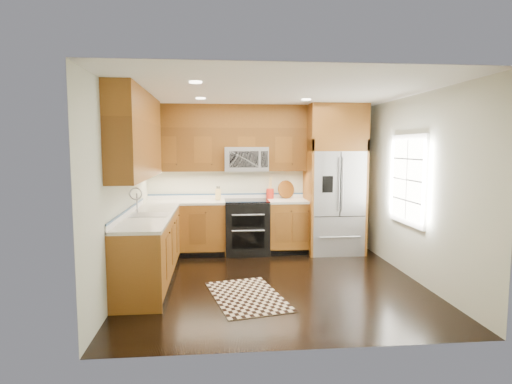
{
  "coord_description": "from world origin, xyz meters",
  "views": [
    {
      "loc": [
        -0.79,
        -5.72,
        1.87
      ],
      "look_at": [
        -0.19,
        0.6,
        1.2
      ],
      "focal_mm": 30.0,
      "sensor_mm": 36.0,
      "label": 1
    }
  ],
  "objects": [
    {
      "name": "cutting_board",
      "position": [
        0.49,
        1.94,
        0.95
      ],
      "size": [
        0.43,
        0.43,
        0.02
      ],
      "primitive_type": "cylinder",
      "rotation": [
        0.0,
        0.0,
        0.37
      ],
      "color": "brown",
      "rests_on": "countertop"
    },
    {
      "name": "refrigerator",
      "position": [
        1.3,
        1.63,
        1.3
      ],
      "size": [
        0.98,
        0.75,
        2.6
      ],
      "color": "#B2B2B7",
      "rests_on": "ground"
    },
    {
      "name": "sink_faucet",
      "position": [
        -1.73,
        0.23,
        0.99
      ],
      "size": [
        0.54,
        0.44,
        0.37
      ],
      "color": "#B2B2B7",
      "rests_on": "countertop"
    },
    {
      "name": "countertop",
      "position": [
        -1.09,
        1.01,
        0.92
      ],
      "size": [
        2.86,
        3.01,
        0.04
      ],
      "color": "silver",
      "rests_on": "base_cabinets"
    },
    {
      "name": "wall_back",
      "position": [
        0.0,
        2.0,
        1.3
      ],
      "size": [
        4.0,
        0.02,
        2.6
      ],
      "primitive_type": "cube",
      "color": "beige",
      "rests_on": "ground"
    },
    {
      "name": "upper_cabinets",
      "position": [
        -1.15,
        1.09,
        2.02
      ],
      "size": [
        2.85,
        3.0,
        1.15
      ],
      "color": "brown",
      "rests_on": "ground"
    },
    {
      "name": "ground",
      "position": [
        0.0,
        0.0,
        0.0
      ],
      "size": [
        4.0,
        4.0,
        0.0
      ],
      "primitive_type": "plane",
      "color": "black",
      "rests_on": "ground"
    },
    {
      "name": "utensil_crock",
      "position": [
        0.19,
        1.9,
        1.07
      ],
      "size": [
        0.16,
        0.16,
        0.39
      ],
      "color": "#A92114",
      "rests_on": "countertop"
    },
    {
      "name": "wall_left",
      "position": [
        -2.0,
        0.0,
        1.3
      ],
      "size": [
        0.02,
        4.0,
        2.6
      ],
      "primitive_type": "cube",
      "color": "beige",
      "rests_on": "ground"
    },
    {
      "name": "knife_block",
      "position": [
        -0.74,
        1.79,
        1.04
      ],
      "size": [
        0.1,
        0.13,
        0.24
      ],
      "color": "tan",
      "rests_on": "countertop"
    },
    {
      "name": "rug",
      "position": [
        -0.41,
        -0.53,
        0.01
      ],
      "size": [
        1.07,
        1.49,
        0.01
      ],
      "primitive_type": "cube",
      "rotation": [
        0.0,
        0.0,
        0.21
      ],
      "color": "black",
      "rests_on": "ground"
    },
    {
      "name": "window",
      "position": [
        1.98,
        0.2,
        1.4
      ],
      "size": [
        0.04,
        1.1,
        1.3
      ],
      "color": "white",
      "rests_on": "ground"
    },
    {
      "name": "base_cabinets",
      "position": [
        -1.23,
        0.9,
        0.45
      ],
      "size": [
        2.85,
        3.0,
        0.9
      ],
      "color": "brown",
      "rests_on": "ground"
    },
    {
      "name": "range",
      "position": [
        -0.25,
        1.67,
        0.47
      ],
      "size": [
        0.76,
        0.67,
        0.95
      ],
      "color": "black",
      "rests_on": "ground"
    },
    {
      "name": "microwave",
      "position": [
        -0.25,
        1.8,
        1.66
      ],
      "size": [
        0.76,
        0.4,
        0.42
      ],
      "color": "#B2B2B7",
      "rests_on": "ground"
    },
    {
      "name": "wall_right",
      "position": [
        2.0,
        0.0,
        1.3
      ],
      "size": [
        0.02,
        4.0,
        2.6
      ],
      "primitive_type": "cube",
      "color": "beige",
      "rests_on": "ground"
    }
  ]
}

